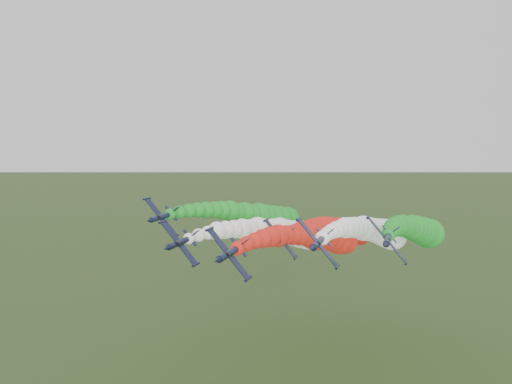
# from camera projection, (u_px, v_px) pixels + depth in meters

# --- Properties ---
(jet_lead) EXTENTS (16.24, 78.56, 18.34)m
(jet_lead) POSITION_uv_depth(u_px,v_px,m) (322.00, 238.00, 125.15)
(jet_lead) COLOR #111734
(jet_lead) RESTS_ON ground
(jet_inner_left) EXTENTS (16.81, 79.13, 18.91)m
(jet_inner_left) POSITION_uv_depth(u_px,v_px,m) (283.00, 232.00, 137.32)
(jet_inner_left) COLOR #111734
(jet_inner_left) RESTS_ON ground
(jet_inner_right) EXTENTS (16.93, 79.25, 19.03)m
(jet_inner_right) POSITION_uv_depth(u_px,v_px,m) (377.00, 232.00, 129.59)
(jet_inner_right) COLOR #111734
(jet_inner_right) RESTS_ON ground
(jet_outer_left) EXTENTS (17.10, 79.42, 19.20)m
(jet_outer_left) POSITION_uv_depth(u_px,v_px,m) (264.00, 216.00, 150.62)
(jet_outer_left) COLOR #111734
(jet_outer_left) RESTS_ON ground
(jet_outer_right) EXTENTS (17.00, 79.32, 19.10)m
(jet_outer_right) POSITION_uv_depth(u_px,v_px,m) (418.00, 230.00, 132.99)
(jet_outer_right) COLOR #111734
(jet_outer_right) RESTS_ON ground
(jet_trail) EXTENTS (16.44, 78.76, 18.54)m
(jet_trail) POSITION_uv_depth(u_px,v_px,m) (341.00, 230.00, 148.96)
(jet_trail) COLOR #111734
(jet_trail) RESTS_ON ground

